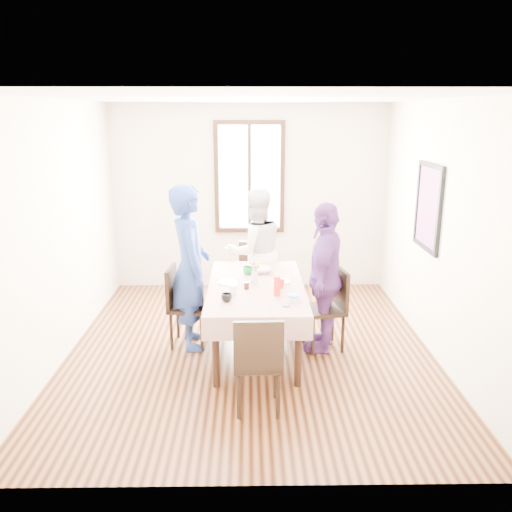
# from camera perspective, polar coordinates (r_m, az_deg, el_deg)

# --- Properties ---
(ground) EXTENTS (4.50, 4.50, 0.00)m
(ground) POSITION_cam_1_polar(r_m,az_deg,el_deg) (5.98, -0.62, -10.00)
(ground) COLOR black
(ground) RESTS_ON ground
(back_wall) EXTENTS (4.00, 0.00, 4.00)m
(back_wall) POSITION_cam_1_polar(r_m,az_deg,el_deg) (7.75, -0.71, 6.36)
(back_wall) COLOR beige
(back_wall) RESTS_ON ground
(right_wall) EXTENTS (0.00, 4.50, 4.50)m
(right_wall) POSITION_cam_1_polar(r_m,az_deg,el_deg) (5.89, 19.21, 2.64)
(right_wall) COLOR beige
(right_wall) RESTS_ON ground
(window_frame) EXTENTS (1.02, 0.06, 1.62)m
(window_frame) POSITION_cam_1_polar(r_m,az_deg,el_deg) (7.69, -0.72, 8.55)
(window_frame) COLOR black
(window_frame) RESTS_ON back_wall
(window_pane) EXTENTS (0.90, 0.02, 1.50)m
(window_pane) POSITION_cam_1_polar(r_m,az_deg,el_deg) (7.70, -0.72, 8.55)
(window_pane) COLOR white
(window_pane) RESTS_ON back_wall
(art_poster) EXTENTS (0.04, 0.76, 0.96)m
(art_poster) POSITION_cam_1_polar(r_m,az_deg,el_deg) (6.12, 18.27, 5.09)
(art_poster) COLOR red
(art_poster) RESTS_ON right_wall
(dining_table) EXTENTS (0.90, 1.73, 0.75)m
(dining_table) POSITION_cam_1_polar(r_m,az_deg,el_deg) (5.79, -0.01, -6.80)
(dining_table) COLOR black
(dining_table) RESTS_ON ground
(tablecloth) EXTENTS (1.02, 1.85, 0.01)m
(tablecloth) POSITION_cam_1_polar(r_m,az_deg,el_deg) (5.66, -0.01, -3.23)
(tablecloth) COLOR #560E0B
(tablecloth) RESTS_ON dining_table
(chair_left) EXTENTS (0.45, 0.45, 0.91)m
(chair_left) POSITION_cam_1_polar(r_m,az_deg,el_deg) (5.95, -7.33, -5.48)
(chair_left) COLOR black
(chair_left) RESTS_ON ground
(chair_right) EXTENTS (0.49, 0.49, 0.91)m
(chair_right) POSITION_cam_1_polar(r_m,az_deg,el_deg) (5.87, 7.39, -5.78)
(chair_right) COLOR black
(chair_right) RESTS_ON ground
(chair_far) EXTENTS (0.42, 0.42, 0.91)m
(chair_far) POSITION_cam_1_polar(r_m,az_deg,el_deg) (6.89, -0.14, -2.45)
(chair_far) COLOR black
(chair_far) RESTS_ON ground
(chair_near) EXTENTS (0.43, 0.43, 0.91)m
(chair_near) POSITION_cam_1_polar(r_m,az_deg,el_deg) (4.67, 0.20, -11.40)
(chair_near) COLOR black
(chair_near) RESTS_ON ground
(person_left) EXTENTS (0.58, 0.75, 1.83)m
(person_left) POSITION_cam_1_polar(r_m,az_deg,el_deg) (5.80, -7.29, -1.22)
(person_left) COLOR navy
(person_left) RESTS_ON ground
(person_far) EXTENTS (0.96, 0.86, 1.65)m
(person_far) POSITION_cam_1_polar(r_m,az_deg,el_deg) (6.76, -0.14, 0.47)
(person_far) COLOR silver
(person_far) RESTS_ON ground
(person_right) EXTENTS (0.66, 1.05, 1.66)m
(person_right) POSITION_cam_1_polar(r_m,az_deg,el_deg) (5.75, 7.32, -2.31)
(person_right) COLOR #5D2F79
(person_right) RESTS_ON ground
(mug_black) EXTENTS (0.13, 0.13, 0.08)m
(mug_black) POSITION_cam_1_polar(r_m,az_deg,el_deg) (5.17, -3.23, -4.54)
(mug_black) COLOR black
(mug_black) RESTS_ON tablecloth
(mug_flag) EXTENTS (0.13, 0.13, 0.08)m
(mug_flag) POSITION_cam_1_polar(r_m,az_deg,el_deg) (5.57, 2.70, -3.05)
(mug_flag) COLOR red
(mug_flag) RESTS_ON tablecloth
(mug_green) EXTENTS (0.13, 0.13, 0.09)m
(mug_green) POSITION_cam_1_polar(r_m,az_deg,el_deg) (6.02, -0.89, -1.58)
(mug_green) COLOR #0C7226
(mug_green) RESTS_ON tablecloth
(serving_bowl) EXTENTS (0.24, 0.24, 0.06)m
(serving_bowl) POSITION_cam_1_polar(r_m,az_deg,el_deg) (6.08, 0.57, -1.57)
(serving_bowl) COLOR white
(serving_bowl) RESTS_ON tablecloth
(juice_carton) EXTENTS (0.06, 0.06, 0.20)m
(juice_carton) POSITION_cam_1_polar(r_m,az_deg,el_deg) (5.32, 2.31, -3.26)
(juice_carton) COLOR red
(juice_carton) RESTS_ON tablecloth
(butter_tub) EXTENTS (0.11, 0.11, 0.06)m
(butter_tub) POSITION_cam_1_polar(r_m,az_deg,el_deg) (5.19, 4.15, -4.62)
(butter_tub) COLOR white
(butter_tub) RESTS_ON tablecloth
(jam_jar) EXTENTS (0.06, 0.06, 0.08)m
(jam_jar) POSITION_cam_1_polar(r_m,az_deg,el_deg) (5.52, -1.04, -3.23)
(jam_jar) COLOR black
(jam_jar) RESTS_ON tablecloth
(drinking_glass) EXTENTS (0.07, 0.07, 0.10)m
(drinking_glass) POSITION_cam_1_polar(r_m,az_deg,el_deg) (5.36, -2.50, -3.68)
(drinking_glass) COLOR silver
(drinking_glass) RESTS_ON tablecloth
(smartphone) EXTENTS (0.06, 0.13, 0.01)m
(smartphone) POSITION_cam_1_polar(r_m,az_deg,el_deg) (5.09, 3.31, -5.30)
(smartphone) COLOR black
(smartphone) RESTS_ON tablecloth
(flower_vase) EXTENTS (0.07, 0.07, 0.14)m
(flower_vase) POSITION_cam_1_polar(r_m,az_deg,el_deg) (5.67, -0.17, -2.38)
(flower_vase) COLOR silver
(flower_vase) RESTS_ON tablecloth
(plate_left) EXTENTS (0.20, 0.20, 0.01)m
(plate_left) POSITION_cam_1_polar(r_m,az_deg,el_deg) (5.74, -3.10, -2.87)
(plate_left) COLOR white
(plate_left) RESTS_ON tablecloth
(plate_right) EXTENTS (0.20, 0.20, 0.01)m
(plate_right) POSITION_cam_1_polar(r_m,az_deg,el_deg) (5.76, 2.79, -2.79)
(plate_right) COLOR white
(plate_right) RESTS_ON tablecloth
(plate_far) EXTENTS (0.20, 0.20, 0.01)m
(plate_far) POSITION_cam_1_polar(r_m,az_deg,el_deg) (6.32, -0.01, -1.11)
(plate_far) COLOR white
(plate_far) RESTS_ON tablecloth
(butter_lid) EXTENTS (0.12, 0.12, 0.01)m
(butter_lid) POSITION_cam_1_polar(r_m,az_deg,el_deg) (5.18, 4.16, -4.27)
(butter_lid) COLOR blue
(butter_lid) RESTS_ON butter_tub
(flower_bunch) EXTENTS (0.09, 0.09, 0.10)m
(flower_bunch) POSITION_cam_1_polar(r_m,az_deg,el_deg) (5.64, -0.17, -1.23)
(flower_bunch) COLOR yellow
(flower_bunch) RESTS_ON flower_vase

